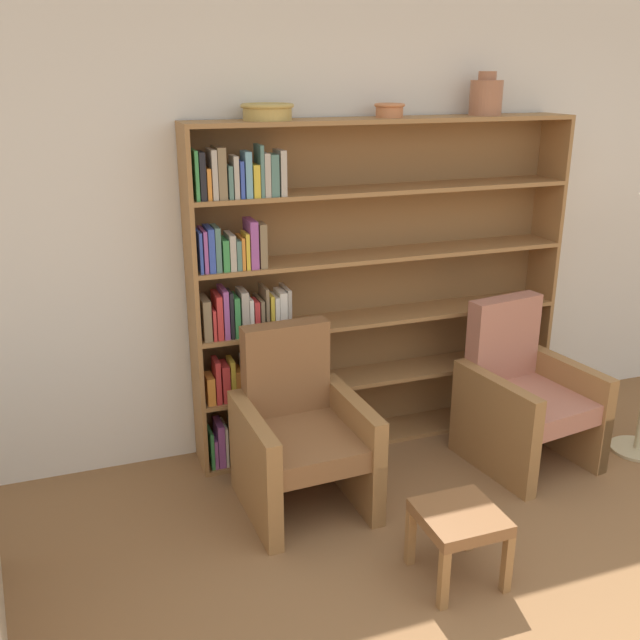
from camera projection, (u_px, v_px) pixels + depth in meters
name	position (u px, v px, depth m)	size (l,w,h in m)	color
wall_back	(378.00, 220.00, 4.39)	(12.00, 0.06, 2.75)	silver
bookshelf	(346.00, 290.00, 4.28)	(2.33, 0.30, 2.00)	olive
bowl_copper	(267.00, 111.00, 3.77)	(0.28, 0.28, 0.09)	tan
bowl_sage	(389.00, 109.00, 3.99)	(0.17, 0.17, 0.08)	#C67547
vase_tall	(486.00, 96.00, 4.17)	(0.19, 0.19, 0.25)	#A36647
armchair_leather	(300.00, 434.00, 3.82)	(0.67, 0.71, 0.96)	olive
armchair_cushioned	(524.00, 396.00, 4.26)	(0.74, 0.77, 0.96)	olive
footstool	(459.00, 524.00, 3.25)	(0.36, 0.36, 0.35)	olive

